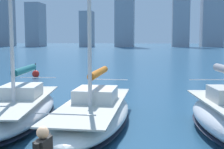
{
  "coord_description": "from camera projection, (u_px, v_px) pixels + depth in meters",
  "views": [
    {
      "loc": [
        -1.84,
        5.68,
        3.65
      ],
      "look_at": [
        -0.08,
        -7.17,
        2.2
      ],
      "focal_mm": 50.0,
      "sensor_mm": 36.0,
      "label": 1
    }
  ],
  "objects": [
    {
      "name": "city_skyline",
      "position": [
        166.0,
        9.0,
        158.38
      ],
      "size": [
        175.59,
        19.75,
        43.77
      ],
      "color": "#999EA8",
      "rests_on": "ground"
    },
    {
      "name": "sailboat_teal",
      "position": [
        19.0,
        108.0,
        13.81
      ],
      "size": [
        3.76,
        8.62,
        9.8
      ],
      "color": "white",
      "rests_on": "ground"
    },
    {
      "name": "sailboat_orange",
      "position": [
        94.0,
        111.0,
        13.41
      ],
      "size": [
        2.95,
        9.05,
        10.68
      ],
      "color": "white",
      "rests_on": "ground"
    },
    {
      "name": "channel_buoy",
      "position": [
        36.0,
        74.0,
        30.14
      ],
      "size": [
        0.7,
        0.7,
        1.4
      ],
      "color": "red",
      "rests_on": "ground"
    }
  ]
}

